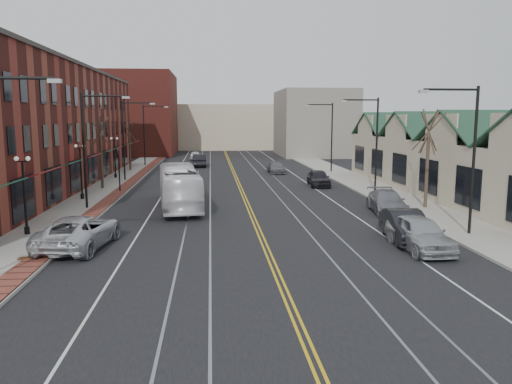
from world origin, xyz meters
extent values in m
plane|color=black|center=(0.00, 0.00, 0.00)|extent=(160.00, 160.00, 0.00)
cube|color=gray|center=(-12.00, 20.00, 0.07)|extent=(4.00, 120.00, 0.15)
cube|color=gray|center=(12.00, 20.00, 0.07)|extent=(4.00, 120.00, 0.15)
cube|color=maroon|center=(-19.00, 27.00, 5.50)|extent=(10.00, 50.00, 11.00)
cube|color=#B3A789|center=(18.00, 20.00, 2.30)|extent=(8.00, 36.00, 4.60)
cube|color=maroon|center=(-16.00, 70.00, 7.00)|extent=(14.00, 18.00, 14.00)
cube|color=#B3A789|center=(0.00, 85.00, 4.50)|extent=(22.00, 14.00, 9.00)
cube|color=slate|center=(15.00, 65.00, 5.50)|extent=(12.00, 16.00, 11.00)
cylinder|color=black|center=(-10.00, 0.00, 7.95)|extent=(3.00, 0.12, 0.12)
cube|color=#999999|center=(-8.50, 0.00, 7.85)|extent=(0.50, 0.25, 0.15)
cylinder|color=black|center=(-11.50, 16.00, 4.15)|extent=(0.16, 0.16, 8.00)
cylinder|color=black|center=(-10.00, 16.00, 7.95)|extent=(3.00, 0.12, 0.12)
cube|color=#999999|center=(-8.50, 16.00, 7.85)|extent=(0.50, 0.25, 0.15)
cylinder|color=black|center=(-11.50, 32.00, 4.15)|extent=(0.16, 0.16, 8.00)
cylinder|color=black|center=(-10.00, 32.00, 7.95)|extent=(3.00, 0.12, 0.12)
cube|color=#999999|center=(-8.50, 32.00, 7.85)|extent=(0.50, 0.25, 0.15)
cylinder|color=black|center=(-11.50, 48.00, 4.15)|extent=(0.16, 0.16, 8.00)
cylinder|color=black|center=(-10.00, 48.00, 7.95)|extent=(3.00, 0.12, 0.12)
cube|color=#999999|center=(-8.50, 48.00, 7.85)|extent=(0.50, 0.25, 0.15)
cylinder|color=black|center=(11.50, 6.00, 4.15)|extent=(0.16, 0.16, 8.00)
cylinder|color=black|center=(10.00, 6.00, 7.95)|extent=(3.00, 0.12, 0.12)
cube|color=#999999|center=(8.50, 6.00, 7.85)|extent=(0.50, 0.25, 0.15)
cylinder|color=black|center=(11.50, 22.00, 4.15)|extent=(0.16, 0.16, 8.00)
cylinder|color=black|center=(10.00, 22.00, 7.95)|extent=(3.00, 0.12, 0.12)
cube|color=#999999|center=(8.50, 22.00, 7.85)|extent=(0.50, 0.25, 0.15)
cylinder|color=black|center=(11.50, 38.00, 4.15)|extent=(0.16, 0.16, 8.00)
cylinder|color=black|center=(10.00, 38.00, 7.95)|extent=(3.00, 0.12, 0.12)
cube|color=#999999|center=(8.50, 38.00, 7.85)|extent=(0.50, 0.25, 0.15)
cylinder|color=black|center=(-12.80, 8.00, 0.35)|extent=(0.28, 0.28, 0.40)
cylinder|color=black|center=(-12.80, 8.00, 2.15)|extent=(0.14, 0.14, 4.00)
cube|color=black|center=(-12.80, 8.00, 4.15)|extent=(0.60, 0.06, 0.06)
sphere|color=white|center=(-13.10, 8.00, 4.30)|extent=(0.24, 0.24, 0.24)
sphere|color=white|center=(-12.50, 8.00, 4.30)|extent=(0.24, 0.24, 0.24)
cylinder|color=black|center=(-12.80, 20.00, 0.35)|extent=(0.28, 0.28, 0.40)
cylinder|color=black|center=(-12.80, 20.00, 2.15)|extent=(0.14, 0.14, 4.00)
cube|color=black|center=(-12.80, 20.00, 4.15)|extent=(0.60, 0.06, 0.06)
sphere|color=white|center=(-13.10, 20.00, 4.30)|extent=(0.24, 0.24, 0.24)
sphere|color=white|center=(-12.50, 20.00, 4.30)|extent=(0.24, 0.24, 0.24)
cylinder|color=black|center=(-12.80, 34.00, 0.35)|extent=(0.28, 0.28, 0.40)
cylinder|color=black|center=(-12.80, 34.00, 2.15)|extent=(0.14, 0.14, 4.00)
cube|color=black|center=(-12.80, 34.00, 4.15)|extent=(0.60, 0.06, 0.06)
sphere|color=white|center=(-13.10, 34.00, 4.30)|extent=(0.24, 0.24, 0.24)
sphere|color=white|center=(-12.50, 34.00, 4.30)|extent=(0.24, 0.24, 0.24)
cylinder|color=#382B21|center=(-12.50, 26.00, 2.60)|extent=(0.24, 0.24, 4.90)
cylinder|color=#382B21|center=(-12.50, 26.00, 5.15)|extent=(0.58, 1.37, 2.90)
cylinder|color=#382B21|center=(-12.50, 26.00, 5.15)|extent=(1.60, 0.66, 2.78)
cylinder|color=#382B21|center=(-12.50, 26.00, 5.15)|extent=(0.53, 1.23, 2.96)
cylinder|color=#382B21|center=(-12.50, 26.00, 5.15)|extent=(1.69, 1.03, 2.64)
cylinder|color=#382B21|center=(-12.50, 26.00, 5.15)|extent=(1.78, 1.29, 2.48)
cylinder|color=#382B21|center=(-12.50, 42.00, 2.42)|extent=(0.24, 0.24, 4.55)
cylinder|color=#382B21|center=(-12.50, 42.00, 4.80)|extent=(0.55, 1.28, 2.69)
cylinder|color=#382B21|center=(-12.50, 42.00, 4.80)|extent=(1.49, 0.62, 2.58)
cylinder|color=#382B21|center=(-12.50, 42.00, 4.80)|extent=(0.50, 1.15, 2.75)
cylinder|color=#382B21|center=(-12.50, 42.00, 4.80)|extent=(1.57, 0.97, 2.45)
cylinder|color=#382B21|center=(-12.50, 42.00, 4.80)|extent=(1.66, 1.20, 2.30)
cylinder|color=#382B21|center=(12.50, 14.00, 2.78)|extent=(0.24, 0.24, 5.25)
cylinder|color=#382B21|center=(12.50, 14.00, 5.50)|extent=(0.61, 1.46, 3.10)
cylinder|color=#382B21|center=(12.50, 14.00, 5.50)|extent=(1.70, 0.70, 2.97)
cylinder|color=#382B21|center=(12.50, 14.00, 5.50)|extent=(0.56, 1.31, 3.17)
cylinder|color=#382B21|center=(12.50, 14.00, 5.50)|extent=(1.80, 1.10, 2.82)
cylinder|color=#382B21|center=(12.50, 14.00, 5.50)|extent=(1.90, 1.37, 2.65)
cylinder|color=#592D19|center=(-11.20, 3.00, 0.16)|extent=(0.60, 0.60, 0.02)
cylinder|color=#592D19|center=(-11.20, 8.00, 0.16)|extent=(0.60, 0.60, 0.02)
cylinder|color=black|center=(-10.60, 24.00, 1.75)|extent=(0.12, 0.12, 3.20)
imported|color=black|center=(-10.60, 24.00, 3.50)|extent=(0.18, 0.15, 0.90)
imported|color=white|center=(-5.00, 16.24, 1.51)|extent=(3.77, 11.07, 3.02)
imported|color=silver|center=(-9.30, 5.28, 0.83)|extent=(3.55, 6.31, 1.67)
imported|color=#A9ACB0|center=(7.50, 3.35, 0.85)|extent=(2.13, 5.04, 1.70)
imported|color=black|center=(7.50, 5.13, 0.82)|extent=(2.20, 5.09, 1.63)
imported|color=slate|center=(9.30, 12.94, 0.76)|extent=(2.73, 5.43, 1.51)
imported|color=black|center=(7.50, 26.58, 0.78)|extent=(2.11, 4.68, 1.56)
imported|color=black|center=(-4.20, 46.77, 0.83)|extent=(1.90, 5.06, 1.65)
imported|color=slate|center=(4.94, 38.10, 0.65)|extent=(1.95, 4.53, 1.30)
imported|color=silver|center=(-5.08, 57.19, 0.71)|extent=(1.74, 4.18, 1.42)
camera|label=1|loc=(-2.69, -19.77, 6.50)|focal=35.00mm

